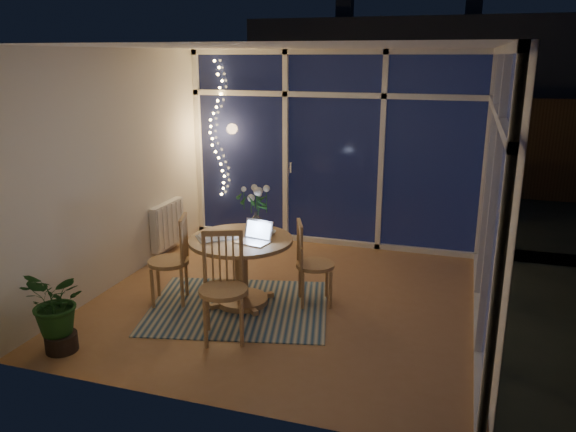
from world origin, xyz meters
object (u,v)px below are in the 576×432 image
at_px(chair_right, 315,263).
at_px(flower_vase, 256,221).
at_px(chair_front, 223,288).
at_px(chair_left, 168,260).
at_px(laptop, 253,232).
at_px(potted_plant, 58,311).
at_px(dining_table, 242,271).

height_order(chair_right, flower_vase, flower_vase).
xyz_separation_m(chair_front, flower_vase, (-0.07, 1.04, 0.33)).
height_order(chair_left, flower_vase, chair_left).
height_order(chair_left, chair_front, chair_front).
distance_m(laptop, potted_plant, 1.91).
bearing_deg(laptop, flower_vase, 117.20).
relative_size(chair_left, laptop, 3.09).
height_order(laptop, flower_vase, laptop).
bearing_deg(laptop, chair_left, -162.37).
distance_m(dining_table, chair_front, 0.78).
distance_m(chair_right, potted_plant, 2.49).
xyz_separation_m(chair_left, chair_front, (0.87, -0.56, 0.02)).
xyz_separation_m(flower_vase, potted_plant, (-1.22, -1.68, -0.45)).
height_order(chair_left, laptop, chair_left).
xyz_separation_m(chair_left, flower_vase, (0.80, 0.48, 0.35)).
bearing_deg(chair_right, potted_plant, 109.08).
distance_m(chair_left, laptop, 0.98).
distance_m(dining_table, potted_plant, 1.81).
distance_m(chair_left, chair_front, 1.03).
distance_m(chair_left, chair_right, 1.53).
height_order(chair_right, potted_plant, chair_right).
distance_m(flower_vase, potted_plant, 2.12).
bearing_deg(flower_vase, chair_left, -149.07).
bearing_deg(chair_front, flower_vase, 71.47).
height_order(dining_table, flower_vase, flower_vase).
relative_size(laptop, potted_plant, 0.41).
relative_size(chair_right, chair_front, 0.90).
bearing_deg(dining_table, chair_left, -165.22).
xyz_separation_m(chair_front, laptop, (0.04, 0.65, 0.33)).
bearing_deg(flower_vase, potted_plant, -125.94).
bearing_deg(potted_plant, chair_right, 41.04).
height_order(dining_table, chair_right, chair_right).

